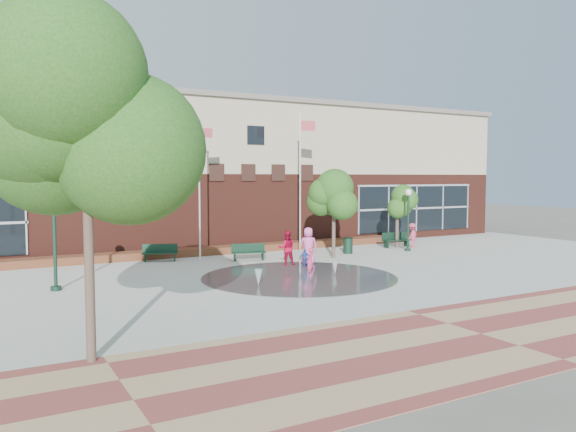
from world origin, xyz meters
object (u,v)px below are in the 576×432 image
trash_can (348,246)px  child_splash (310,262)px  flagpole_left (200,183)px  flagpole_right (301,175)px  bench_left (160,256)px  tree_big_left (85,107)px

trash_can → child_splash: (-5.68, -5.25, 0.16)m
flagpole_left → child_splash: flagpole_left is taller
flagpole_right → bench_left: size_ratio=4.33×
flagpole_left → trash_can: 9.07m
bench_left → child_splash: 8.73m
flagpole_right → tree_big_left: (-13.72, -13.80, 1.48)m
flagpole_left → bench_left: 4.27m
flagpole_left → flagpole_right: bearing=-7.2°
trash_can → child_splash: size_ratio=0.73×
flagpole_right → flagpole_left: bearing=-167.7°
bench_left → child_splash: child_splash is taller
trash_can → child_splash: child_splash is taller
tree_big_left → trash_can: bearing=37.8°
child_splash → trash_can: bearing=-173.7°
bench_left → trash_can: trash_can is taller
flagpole_left → tree_big_left: size_ratio=0.87×
tree_big_left → child_splash: (10.28, 7.11, -5.28)m
flagpole_right → tree_big_left: 19.52m
flagpole_right → bench_left: flagpole_right is taller
flagpole_right → bench_left: (-7.88, 0.82, -4.14)m
tree_big_left → flagpole_left: bearing=60.6°
child_splash → bench_left: bearing=-95.9°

